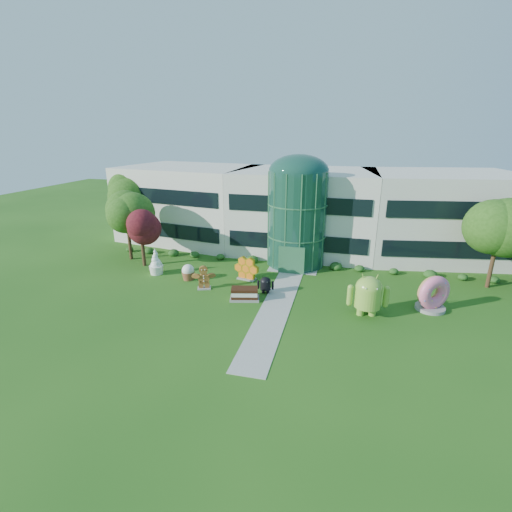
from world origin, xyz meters
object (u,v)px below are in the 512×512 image
(donut, at_px, (433,293))
(gingerbread, at_px, (204,277))
(android_green, at_px, (368,293))
(android_black, at_px, (266,284))

(donut, distance_m, gingerbread, 19.16)
(android_green, relative_size, android_black, 2.15)
(gingerbread, bearing_deg, android_green, -26.38)
(android_green, height_order, android_black, android_green)
(donut, bearing_deg, android_green, 171.96)
(android_green, bearing_deg, gingerbread, 164.65)
(android_green, relative_size, donut, 1.26)
(android_green, height_order, gingerbread, android_green)
(android_green, distance_m, donut, 5.49)
(gingerbread, bearing_deg, donut, -17.99)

